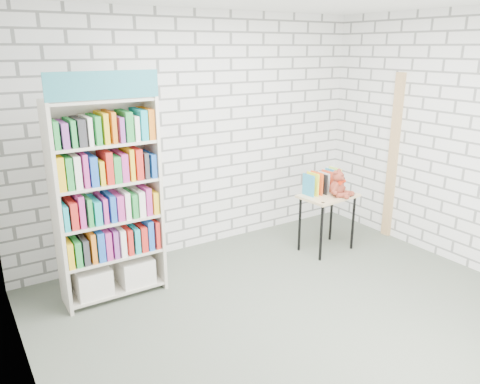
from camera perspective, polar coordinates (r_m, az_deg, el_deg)
ground at (r=4.52m, az=7.61°, el=-14.85°), size 4.50×4.50×0.00m
room_shell at (r=3.88m, az=8.66°, el=8.09°), size 4.52×4.02×2.81m
bookshelf at (r=4.62m, az=-15.85°, el=-0.90°), size 0.98×0.38×2.20m
display_table at (r=5.69m, az=10.64°, el=-1.27°), size 0.69×0.51×0.71m
table_books at (r=5.69m, az=9.99°, el=1.25°), size 0.47×0.24×0.27m
teddy_bear at (r=5.61m, az=11.95°, el=0.79°), size 0.30×0.29×0.32m
door_trim at (r=6.25m, az=18.15°, el=4.02°), size 0.05×0.12×2.10m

